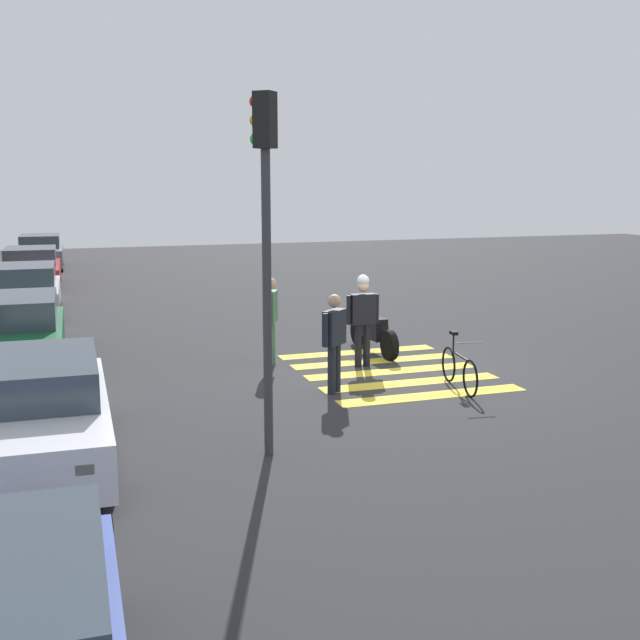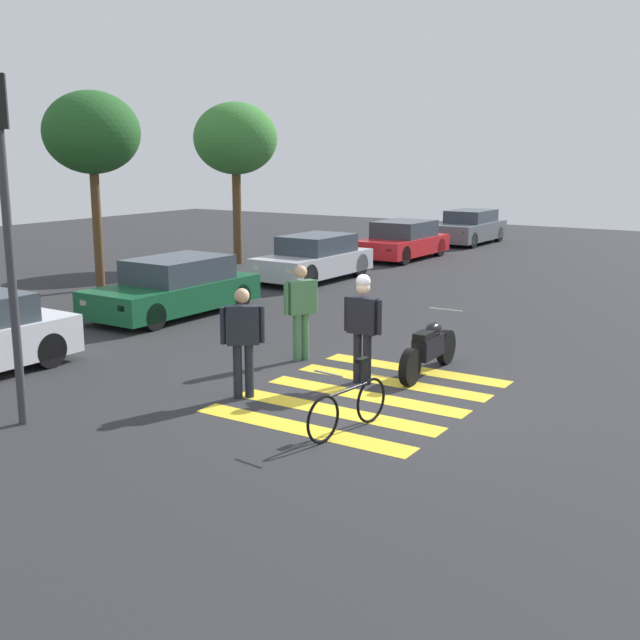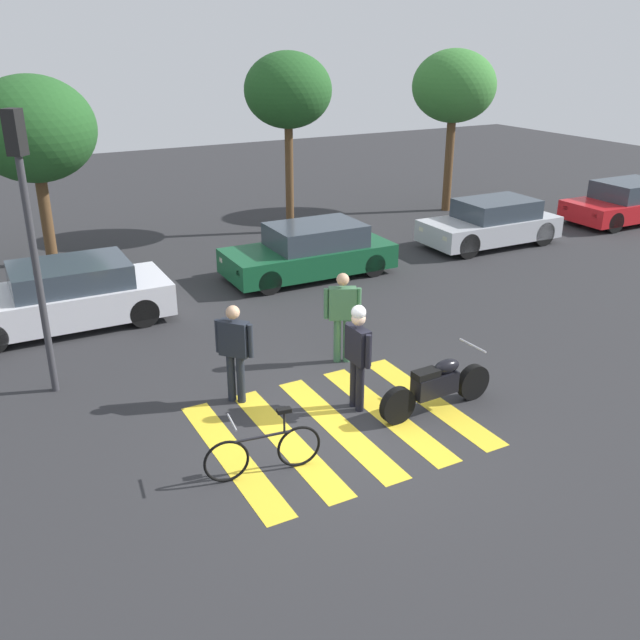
% 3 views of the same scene
% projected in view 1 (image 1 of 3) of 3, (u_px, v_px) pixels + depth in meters
% --- Properties ---
extents(ground_plane, '(60.00, 60.00, 0.00)m').
position_uv_depth(ground_plane, '(391.00, 371.00, 15.26)').
color(ground_plane, '#2B2B2D').
extents(police_motorcycle, '(2.21, 0.62, 1.03)m').
position_uv_depth(police_motorcycle, '(374.00, 332.00, 16.85)').
color(police_motorcycle, black).
rests_on(police_motorcycle, ground_plane).
extents(leaning_bicycle, '(1.70, 0.46, 0.99)m').
position_uv_depth(leaning_bicycle, '(459.00, 369.00, 13.93)').
color(leaning_bicycle, black).
rests_on(leaning_bicycle, ground_plane).
extents(officer_on_foot, '(0.48, 0.54, 1.73)m').
position_uv_depth(officer_on_foot, '(334.00, 337.00, 13.58)').
color(officer_on_foot, '#1E232D').
rests_on(officer_on_foot, ground_plane).
extents(officer_by_motorcycle, '(0.24, 0.69, 1.84)m').
position_uv_depth(officer_by_motorcycle, '(363.00, 313.00, 15.49)').
color(officer_by_motorcycle, black).
rests_on(officer_by_motorcycle, ground_plane).
extents(pedestrian_bystander, '(0.64, 0.40, 1.76)m').
position_uv_depth(pedestrian_bystander, '(271.00, 315.00, 15.62)').
color(pedestrian_bystander, '#3F724C').
rests_on(pedestrian_bystander, ground_plane).
extents(crosswalk_stripes, '(4.05, 3.45, 0.01)m').
position_uv_depth(crosswalk_stripes, '(391.00, 371.00, 15.26)').
color(crosswalk_stripes, yellow).
rests_on(crosswalk_stripes, ground_plane).
extents(car_white_van, '(4.43, 1.95, 1.36)m').
position_uv_depth(car_white_van, '(34.00, 413.00, 10.35)').
color(car_white_van, black).
rests_on(car_white_van, ground_plane).
extents(car_green_compact, '(4.33, 1.91, 1.34)m').
position_uv_depth(car_green_compact, '(15.00, 331.00, 15.93)').
color(car_green_compact, black).
rests_on(car_green_compact, ground_plane).
extents(car_silver_sedan, '(4.12, 1.83, 1.34)m').
position_uv_depth(car_silver_sedan, '(26.00, 291.00, 21.52)').
color(car_silver_sedan, black).
rests_on(car_silver_sedan, ground_plane).
extents(car_red_convertible, '(4.11, 1.95, 1.34)m').
position_uv_depth(car_red_convertible, '(31.00, 268.00, 26.94)').
color(car_red_convertible, black).
rests_on(car_red_convertible, ground_plane).
extents(car_grey_coupe, '(4.14, 1.81, 1.38)m').
position_uv_depth(car_grey_coupe, '(40.00, 253.00, 32.33)').
color(car_grey_coupe, black).
rests_on(car_grey_coupe, ground_plane).
extents(traffic_light_pole, '(0.34, 0.35, 4.76)m').
position_uv_depth(traffic_light_pole, '(265.00, 220.00, 10.14)').
color(traffic_light_pole, '#38383D').
rests_on(traffic_light_pole, ground_plane).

